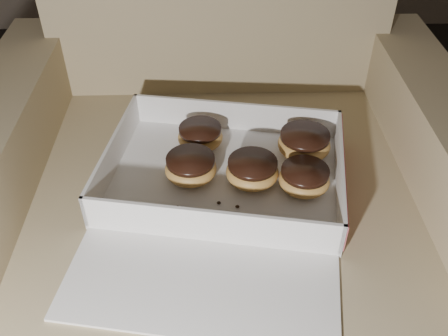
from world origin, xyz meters
TOP-DOWN VIEW (x-y plane):
  - armchair at (0.15, 0.76)m, footprint 0.90×0.76m
  - bakery_box at (0.15, 0.63)m, footprint 0.48×0.54m
  - donut_a at (0.30, 0.73)m, footprint 0.10×0.10m
  - donut_b at (0.29, 0.64)m, footprint 0.09×0.09m
  - donut_c at (0.20, 0.66)m, footprint 0.09×0.09m
  - donut_d at (0.09, 0.67)m, footprint 0.09×0.09m
  - donut_e at (0.11, 0.77)m, footprint 0.09×0.09m
  - crumb_a at (0.17, 0.59)m, footprint 0.01×0.01m
  - crumb_b at (0.14, 0.60)m, footprint 0.01×0.01m
  - crumb_c at (0.07, 0.59)m, footprint 0.01×0.01m

SIDE VIEW (x-z plane):
  - armchair at x=0.15m, z-range -0.17..0.76m
  - crumb_a at x=0.17m, z-range 0.43..0.43m
  - crumb_b at x=0.14m, z-range 0.43..0.43m
  - crumb_c at x=0.07m, z-range 0.43..0.43m
  - bakery_box at x=0.15m, z-range 0.40..0.47m
  - donut_e at x=0.11m, z-range 0.43..0.47m
  - donut_b at x=0.29m, z-range 0.43..0.47m
  - donut_d at x=0.09m, z-range 0.43..0.48m
  - donut_c at x=0.20m, z-range 0.43..0.48m
  - donut_a at x=0.30m, z-range 0.43..0.48m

